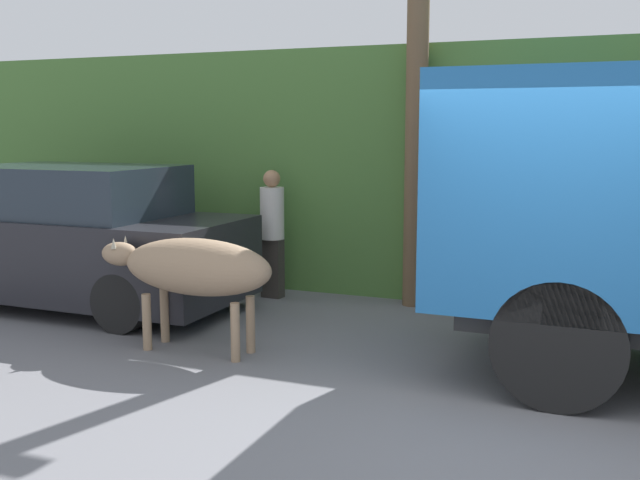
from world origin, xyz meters
TOP-DOWN VIEW (x-y plane):
  - ground_plane at (0.00, 0.00)m, footprint 60.00×60.00m
  - hillside_embankment at (0.00, 6.65)m, footprint 32.00×6.09m
  - building_backdrop at (-6.42, 5.06)m, footprint 4.38×2.70m
  - brown_cow at (-3.49, 0.67)m, footprint 1.93×0.56m
  - parked_suv at (-5.96, 1.73)m, footprint 4.53×1.80m
  - pedestrian_on_hill at (-3.81, 3.11)m, footprint 0.33×0.33m
  - utility_pole at (-1.99, 3.39)m, footprint 0.90×0.27m

SIDE VIEW (x-z plane):
  - ground_plane at x=0.00m, z-range 0.00..0.00m
  - parked_suv at x=-5.96m, z-range -0.03..1.71m
  - brown_cow at x=-3.49m, z-range 0.27..1.40m
  - pedestrian_on_hill at x=-3.81m, z-range 0.09..1.76m
  - building_backdrop at x=-6.42m, z-range 0.02..3.15m
  - hillside_embankment at x=0.00m, z-range 0.00..3.22m
  - utility_pole at x=-1.99m, z-range 0.10..5.84m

